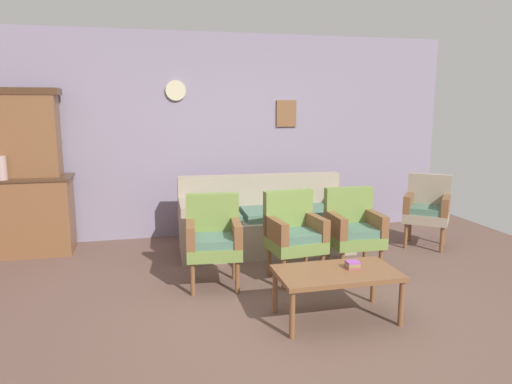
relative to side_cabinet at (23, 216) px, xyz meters
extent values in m
plane|color=brown|center=(2.46, -2.25, -0.47)|extent=(7.68, 7.68, 0.00)
cube|color=gray|center=(2.46, 0.38, 0.88)|extent=(6.40, 0.06, 2.70)
cube|color=brown|center=(3.36, 0.33, 1.18)|extent=(0.28, 0.02, 0.36)
cylinder|color=beige|center=(1.86, 0.33, 1.48)|extent=(0.26, 0.03, 0.26)
cube|color=brown|center=(0.00, 0.00, -0.02)|extent=(1.10, 0.52, 0.90)
cube|color=#462D1B|center=(0.00, 0.00, 0.45)|extent=(1.16, 0.55, 0.03)
cube|color=brown|center=(0.00, 0.08, 0.94)|extent=(0.90, 0.36, 0.95)
cube|color=#462D1B|center=(0.00, 0.08, 1.45)|extent=(0.99, 0.38, 0.08)
cylinder|color=tan|center=(-0.14, -0.18, 0.60)|extent=(0.12, 0.12, 0.27)
cube|color=gray|center=(2.84, -0.56, -0.26)|extent=(2.09, 0.87, 0.42)
cube|color=gray|center=(2.85, -0.24, 0.19)|extent=(2.07, 0.23, 0.48)
cube|color=gray|center=(3.79, -0.59, 0.07)|extent=(0.19, 0.80, 0.24)
cube|color=gray|center=(1.88, -0.53, 0.07)|extent=(0.19, 0.80, 0.24)
cube|color=#4C705B|center=(3.44, -0.62, 0.00)|extent=(0.57, 0.58, 0.10)
cube|color=#4C705B|center=(2.84, -0.60, 0.00)|extent=(0.57, 0.58, 0.10)
cube|color=#4C705B|center=(2.23, -0.58, 0.00)|extent=(0.57, 0.58, 0.10)
cube|color=olive|center=(2.05, -1.60, -0.09)|extent=(0.57, 0.53, 0.12)
cube|color=#4C705B|center=(2.05, -1.62, 0.00)|extent=(0.48, 0.45, 0.10)
cube|color=olive|center=(2.07, -1.40, 0.20)|extent=(0.53, 0.15, 0.46)
cube|color=brown|center=(2.27, -1.62, 0.08)|extent=(0.13, 0.49, 0.22)
cube|color=brown|center=(1.83, -1.58, 0.08)|extent=(0.13, 0.49, 0.22)
cylinder|color=brown|center=(2.24, -1.81, -0.31)|extent=(0.04, 0.04, 0.32)
cylinder|color=brown|center=(1.82, -1.77, -0.31)|extent=(0.04, 0.04, 0.32)
cylinder|color=brown|center=(2.28, -1.43, -0.31)|extent=(0.04, 0.04, 0.32)
cylinder|color=brown|center=(1.86, -1.39, -0.31)|extent=(0.04, 0.04, 0.32)
cube|color=olive|center=(2.88, -1.61, -0.09)|extent=(0.57, 0.54, 0.12)
cube|color=#4C705B|center=(2.88, -1.63, 0.00)|extent=(0.48, 0.45, 0.10)
cube|color=olive|center=(2.86, -1.41, 0.20)|extent=(0.53, 0.16, 0.46)
cube|color=brown|center=(3.10, -1.58, 0.08)|extent=(0.13, 0.49, 0.22)
cube|color=brown|center=(2.66, -1.63, 0.08)|extent=(0.13, 0.49, 0.22)
cylinder|color=brown|center=(3.11, -1.77, -0.31)|extent=(0.04, 0.04, 0.32)
cylinder|color=brown|center=(2.69, -1.82, -0.31)|extent=(0.04, 0.04, 0.32)
cylinder|color=brown|center=(3.07, -1.40, -0.31)|extent=(0.04, 0.04, 0.32)
cylinder|color=brown|center=(2.65, -1.44, -0.31)|extent=(0.04, 0.04, 0.32)
cube|color=olive|center=(3.54, -1.58, -0.09)|extent=(0.53, 0.49, 0.12)
cube|color=#4C705B|center=(3.54, -1.60, 0.00)|extent=(0.45, 0.42, 0.10)
cube|color=olive|center=(3.54, -1.38, 0.20)|extent=(0.52, 0.11, 0.46)
cube|color=brown|center=(3.76, -1.59, 0.08)|extent=(0.09, 0.48, 0.22)
cube|color=brown|center=(3.32, -1.57, 0.08)|extent=(0.09, 0.48, 0.22)
cylinder|color=brown|center=(3.74, -1.78, -0.31)|extent=(0.04, 0.04, 0.32)
cylinder|color=brown|center=(3.32, -1.76, -0.31)|extent=(0.04, 0.04, 0.32)
cylinder|color=brown|center=(3.75, -1.40, -0.31)|extent=(0.04, 0.04, 0.32)
cylinder|color=brown|center=(3.33, -1.38, -0.31)|extent=(0.04, 0.04, 0.32)
cube|color=gray|center=(4.85, -0.86, -0.09)|extent=(0.71, 0.70, 0.12)
cube|color=#4C705B|center=(4.83, -0.88, 0.00)|extent=(0.60, 0.59, 0.10)
cube|color=gray|center=(4.97, -0.71, 0.20)|extent=(0.47, 0.40, 0.46)
cube|color=brown|center=(5.02, -1.00, 0.08)|extent=(0.36, 0.43, 0.22)
cube|color=brown|center=(4.67, -0.73, 0.08)|extent=(0.36, 0.43, 0.22)
cylinder|color=brown|center=(4.89, -1.14, -0.31)|extent=(0.04, 0.04, 0.32)
cylinder|color=brown|center=(4.56, -0.88, -0.31)|extent=(0.04, 0.04, 0.32)
cylinder|color=brown|center=(5.13, -0.84, -0.31)|extent=(0.04, 0.04, 0.32)
cylinder|color=brown|center=(4.80, -0.58, -0.31)|extent=(0.04, 0.04, 0.32)
cube|color=brown|center=(2.93, -2.53, -0.07)|extent=(1.00, 0.56, 0.04)
cylinder|color=brown|center=(2.47, -2.29, -0.28)|extent=(0.04, 0.04, 0.38)
cylinder|color=brown|center=(3.39, -2.29, -0.28)|extent=(0.04, 0.04, 0.38)
cylinder|color=brown|center=(2.47, -2.77, -0.28)|extent=(0.04, 0.04, 0.38)
cylinder|color=brown|center=(3.39, -2.77, -0.28)|extent=(0.04, 0.04, 0.38)
cube|color=#9D4E55|center=(3.09, -2.50, -0.04)|extent=(0.12, 0.10, 0.02)
cube|color=olive|center=(3.08, -2.51, -0.01)|extent=(0.10, 0.10, 0.03)
cube|color=purple|center=(3.08, -2.51, 0.01)|extent=(0.11, 0.09, 0.02)
camera|label=1|loc=(1.42, -5.98, 1.29)|focal=33.17mm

